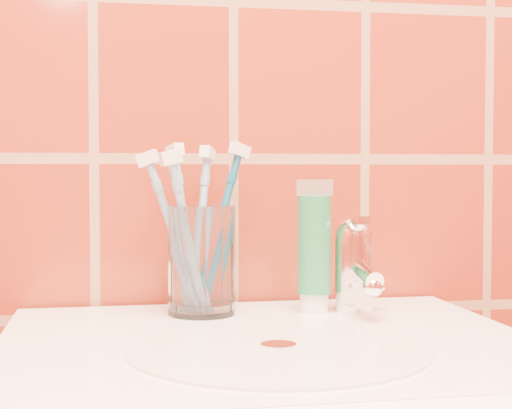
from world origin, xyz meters
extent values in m
cube|color=maroon|center=(0.00, 1.21, 1.25)|extent=(2.20, 0.02, 2.50)
cylinder|color=silver|center=(0.00, 0.91, 0.85)|extent=(0.30, 0.30, 0.00)
cylinder|color=white|center=(0.00, 0.91, 0.85)|extent=(0.04, 0.04, 0.00)
cylinder|color=white|center=(-0.05, 1.11, 0.92)|extent=(0.10, 0.10, 0.13)
cylinder|color=white|center=(0.09, 1.10, 0.86)|extent=(0.04, 0.04, 0.02)
cylinder|color=#196B3B|center=(0.09, 1.10, 0.93)|extent=(0.04, 0.04, 0.12)
cube|color=beige|center=(0.09, 1.10, 1.01)|extent=(0.05, 0.01, 0.02)
cylinder|color=white|center=(0.14, 1.09, 0.90)|extent=(0.05, 0.05, 0.09)
sphere|color=white|center=(0.14, 1.09, 0.94)|extent=(0.05, 0.05, 0.05)
cylinder|color=white|center=(0.14, 1.06, 0.91)|extent=(0.02, 0.09, 0.03)
cube|color=white|center=(0.14, 1.08, 0.96)|extent=(0.02, 0.06, 0.01)
camera|label=1|loc=(-0.16, 0.16, 1.03)|focal=55.00mm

